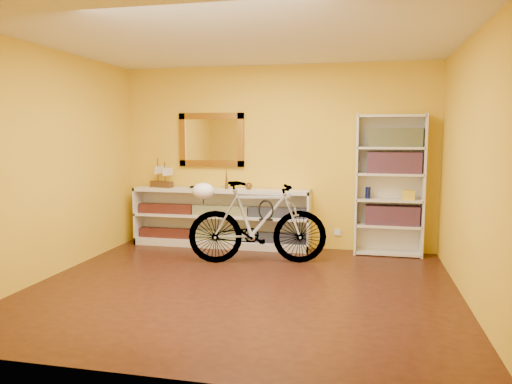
% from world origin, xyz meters
% --- Properties ---
extents(floor, '(4.50, 4.00, 0.01)m').
position_xyz_m(floor, '(0.00, 0.00, -0.01)').
color(floor, black).
rests_on(floor, ground).
extents(ceiling, '(4.50, 4.00, 0.01)m').
position_xyz_m(ceiling, '(0.00, 0.00, 2.60)').
color(ceiling, silver).
rests_on(ceiling, ground).
extents(back_wall, '(4.50, 0.01, 2.60)m').
position_xyz_m(back_wall, '(0.00, 2.00, 1.30)').
color(back_wall, gold).
rests_on(back_wall, ground).
extents(left_wall, '(0.01, 4.00, 2.60)m').
position_xyz_m(left_wall, '(-2.25, 0.00, 1.30)').
color(left_wall, gold).
rests_on(left_wall, ground).
extents(right_wall, '(0.01, 4.00, 2.60)m').
position_xyz_m(right_wall, '(2.25, 0.00, 1.30)').
color(right_wall, gold).
rests_on(right_wall, ground).
extents(gilt_mirror, '(0.98, 0.06, 0.78)m').
position_xyz_m(gilt_mirror, '(-0.95, 1.97, 1.55)').
color(gilt_mirror, brown).
rests_on(gilt_mirror, back_wall).
extents(wall_socket, '(0.09, 0.02, 0.09)m').
position_xyz_m(wall_socket, '(0.90, 1.99, 0.25)').
color(wall_socket, silver).
rests_on(wall_socket, back_wall).
extents(console_unit, '(2.60, 0.35, 0.85)m').
position_xyz_m(console_unit, '(-0.77, 1.81, 0.42)').
color(console_unit, silver).
rests_on(console_unit, floor).
extents(cd_row_lower, '(2.50, 0.13, 0.14)m').
position_xyz_m(cd_row_lower, '(-0.77, 1.79, 0.17)').
color(cd_row_lower, black).
rests_on(cd_row_lower, console_unit).
extents(cd_row_upper, '(2.50, 0.13, 0.14)m').
position_xyz_m(cd_row_upper, '(-0.77, 1.79, 0.54)').
color(cd_row_upper, navy).
rests_on(cd_row_upper, console_unit).
extents(model_ship, '(0.38, 0.23, 0.43)m').
position_xyz_m(model_ship, '(-1.68, 1.81, 1.06)').
color(model_ship, '#422812').
rests_on(model_ship, console_unit).
extents(toy_car, '(0.00, 0.00, 0.00)m').
position_xyz_m(toy_car, '(-1.18, 1.81, 0.85)').
color(toy_car, black).
rests_on(toy_car, console_unit).
extents(bronze_ornament, '(0.05, 0.05, 0.31)m').
position_xyz_m(bronze_ornament, '(-0.68, 1.81, 1.00)').
color(bronze_ornament, brown).
rests_on(bronze_ornament, console_unit).
extents(decorative_orb, '(0.10, 0.10, 0.10)m').
position_xyz_m(decorative_orb, '(-0.35, 1.81, 0.90)').
color(decorative_orb, brown).
rests_on(decorative_orb, console_unit).
extents(bookcase, '(0.90, 0.30, 1.90)m').
position_xyz_m(bookcase, '(1.58, 1.84, 0.95)').
color(bookcase, silver).
rests_on(bookcase, floor).
extents(book_row_a, '(0.70, 0.22, 0.26)m').
position_xyz_m(book_row_a, '(1.63, 1.84, 0.55)').
color(book_row_a, maroon).
rests_on(book_row_a, bookcase).
extents(book_row_b, '(0.70, 0.22, 0.28)m').
position_xyz_m(book_row_b, '(1.63, 1.84, 1.25)').
color(book_row_b, maroon).
rests_on(book_row_b, bookcase).
extents(book_row_c, '(0.70, 0.22, 0.25)m').
position_xyz_m(book_row_c, '(1.63, 1.84, 1.59)').
color(book_row_c, '#1A505C').
rests_on(book_row_c, bookcase).
extents(travel_mug, '(0.07, 0.07, 0.16)m').
position_xyz_m(travel_mug, '(1.31, 1.82, 0.84)').
color(travel_mug, navy).
rests_on(travel_mug, bookcase).
extents(red_tin, '(0.15, 0.15, 0.19)m').
position_xyz_m(red_tin, '(1.38, 1.87, 1.56)').
color(red_tin, maroon).
rests_on(red_tin, bookcase).
extents(yellow_bag, '(0.18, 0.13, 0.13)m').
position_xyz_m(yellow_bag, '(1.83, 1.80, 0.83)').
color(yellow_bag, gold).
rests_on(yellow_bag, bookcase).
extents(bicycle, '(0.85, 1.84, 1.05)m').
position_xyz_m(bicycle, '(-0.05, 1.03, 0.52)').
color(bicycle, silver).
rests_on(bicycle, floor).
extents(helmet, '(0.28, 0.26, 0.21)m').
position_xyz_m(helmet, '(-0.72, 0.87, 0.92)').
color(helmet, white).
rests_on(helmet, bicycle).
extents(u_lock, '(0.20, 0.02, 0.20)m').
position_xyz_m(u_lock, '(0.05, 1.05, 0.68)').
color(u_lock, black).
rests_on(u_lock, bicycle).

